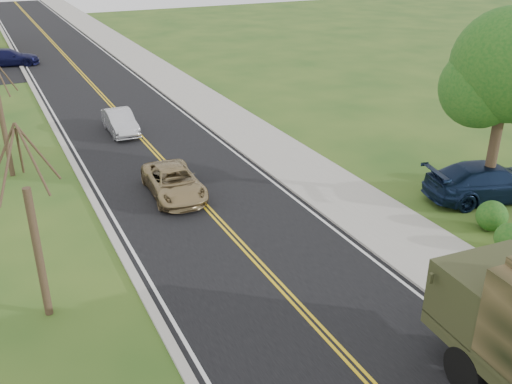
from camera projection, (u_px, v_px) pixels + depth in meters
road at (87, 79)px, 44.63m from camera, size 8.00×120.00×0.01m
curb_right at (139, 73)px, 46.27m from camera, size 0.30×120.00×0.12m
sidewalk_right at (159, 71)px, 46.98m from camera, size 3.20×120.00×0.10m
curb_left at (31, 84)px, 42.95m from camera, size 0.30×120.00×0.10m
leafy_tree at (507, 74)px, 22.30m from camera, size 4.83×4.50×8.10m
bare_tree_a at (35, 238)px, 16.27m from camera, size 1.93×2.26×6.08m
bare_tree_b at (3, 126)px, 26.12m from camera, size 1.83×2.14×5.73m
suv_champagne at (174, 182)px, 24.85m from camera, size 2.33×4.63×1.26m
sedan_silver at (120, 122)px, 32.58m from camera, size 1.42×3.98×1.31m
pickup_navy at (490, 182)px, 24.43m from camera, size 6.04×3.56×1.64m
lot_car_navy at (8, 57)px, 48.81m from camera, size 5.23×2.82×1.44m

